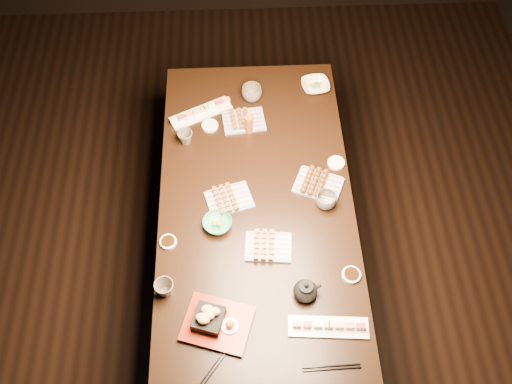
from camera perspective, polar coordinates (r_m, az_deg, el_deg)
The scene contains 23 objects.
ground at distance 3.24m, azimuth 1.17°, elevation -10.60°, with size 5.00×5.00×0.00m, color black.
dining_table at distance 2.96m, azimuth 0.04°, elevation -5.07°, with size 0.90×1.80×0.75m, color black.
sushi_platter_near at distance 2.37m, azimuth 7.27°, elevation -13.14°, with size 0.32×0.09×0.04m, color white, non-canonical shape.
sushi_platter_far at distance 2.98m, azimuth -5.57°, elevation 8.04°, with size 0.33×0.09×0.04m, color white, non-canonical shape.
yakitori_plate_center at distance 2.63m, azimuth -2.71°, elevation -0.55°, with size 0.21×0.15×0.05m, color #828EB6, non-canonical shape.
yakitori_plate_right at distance 2.50m, azimuth 1.24°, elevation -5.32°, with size 0.20×0.15×0.05m, color #828EB6, non-canonical shape.
yakitori_plate_left at distance 2.92m, azimuth -1.24°, elevation 7.39°, with size 0.21×0.15×0.05m, color #828EB6, non-canonical shape.
tsukune_plate at distance 2.69m, azimuth 6.28°, elevation 0.93°, with size 0.22×0.16×0.05m, color #828EB6, non-canonical shape.
edamame_bowl_green at distance 2.57m, azimuth -3.87°, elevation -3.17°, with size 0.13×0.13×0.04m, color #30936A.
edamame_bowl_cream at distance 3.11m, azimuth 5.96°, elevation 10.53°, with size 0.15×0.15×0.04m, color beige.
tempura_tray at distance 2.33m, azimuth -3.93°, elevation -12.69°, with size 0.27×0.21×0.10m, color black, non-canonical shape.
teacup_near_left at distance 2.42m, azimuth -9.12°, elevation -9.49°, with size 0.08×0.08×0.08m, color #50483D.
teacup_mid_right at distance 2.63m, azimuth 7.00°, elevation -0.85°, with size 0.10×0.10×0.08m, color #50483D.
teacup_far_left at distance 2.85m, azimuth -7.07°, elevation 5.45°, with size 0.08×0.08×0.07m, color #50483D.
teacup_far_right at distance 3.02m, azimuth -0.43°, elevation 9.85°, with size 0.11×0.11×0.08m, color #50483D.
teapot at distance 2.39m, azimuth 4.98°, elevation -9.70°, with size 0.12×0.12×0.10m, color black, non-canonical shape.
condiment_bottle at distance 2.85m, azimuth -0.74°, elevation 7.07°, with size 0.05×0.05×0.14m, color brown.
sauce_dish_west at distance 2.56m, azimuth -8.77°, elevation -4.95°, with size 0.08×0.08×0.01m, color white.
sauce_dish_east at distance 2.79m, azimuth 8.02°, elevation 2.89°, with size 0.08×0.08×0.01m, color white.
sauce_dish_se at distance 2.49m, azimuth 9.51°, elevation -8.16°, with size 0.08×0.08×0.01m, color white.
sauce_dish_nw at distance 2.92m, azimuth -4.63°, elevation 6.62°, with size 0.08×0.08×0.01m, color white.
chopsticks_near at distance 2.32m, azimuth -4.58°, elevation -17.55°, with size 0.22×0.02×0.01m, color black, non-canonical shape.
chopsticks_se at distance 2.33m, azimuth 7.56°, elevation -17.01°, with size 0.23×0.02×0.01m, color black, non-canonical shape.
Camera 1 is at (-0.12, -1.28, 2.97)m, focal length 40.00 mm.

